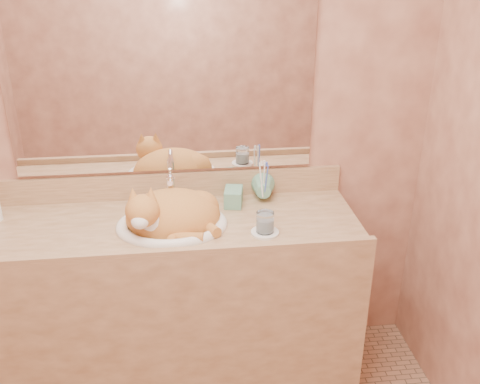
{
  "coord_description": "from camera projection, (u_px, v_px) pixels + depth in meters",
  "views": [
    {
      "loc": [
        0.07,
        -1.27,
        1.91
      ],
      "look_at": [
        0.3,
        0.7,
        0.99
      ],
      "focal_mm": 40.0,
      "sensor_mm": 36.0,
      "label": 1
    }
  ],
  "objects": [
    {
      "name": "sink_basin",
      "position": [
        171.0,
        211.0,
        2.19
      ],
      "size": [
        0.5,
        0.44,
        0.14
      ],
      "primitive_type": null,
      "rotation": [
        0.0,
        0.0,
        -0.15
      ],
      "color": "white",
      "rests_on": "vanity_counter"
    },
    {
      "name": "cat",
      "position": [
        169.0,
        212.0,
        2.19
      ],
      "size": [
        0.4,
        0.33,
        0.22
      ],
      "primitive_type": null,
      "rotation": [
        0.0,
        0.0,
        -0.02
      ],
      "color": "#B6692A",
      "rests_on": "sink_basin"
    },
    {
      "name": "vanity_counter",
      "position": [
        174.0,
        307.0,
        2.41
      ],
      "size": [
        1.6,
        0.55,
        0.85
      ],
      "primitive_type": null,
      "color": "#89603D",
      "rests_on": "floor"
    },
    {
      "name": "faucet",
      "position": [
        171.0,
        190.0,
        2.34
      ],
      "size": [
        0.07,
        0.13,
        0.17
      ],
      "primitive_type": null,
      "rotation": [
        0.0,
        0.0,
        -0.23
      ],
      "color": "white",
      "rests_on": "vanity_counter"
    },
    {
      "name": "mirror",
      "position": [
        162.0,
        81.0,
        2.25
      ],
      "size": [
        1.3,
        0.02,
        0.8
      ],
      "primitive_type": "cube",
      "color": "white",
      "rests_on": "wall_back"
    },
    {
      "name": "wall_back",
      "position": [
        164.0,
        113.0,
        2.32
      ],
      "size": [
        2.4,
        0.02,
        2.5
      ],
      "primitive_type": "cube",
      "color": "#8F5441",
      "rests_on": "ground"
    },
    {
      "name": "saucer",
      "position": [
        265.0,
        232.0,
        2.16
      ],
      "size": [
        0.11,
        0.11,
        0.01
      ],
      "primitive_type": "cylinder",
      "color": "white",
      "rests_on": "vanity_counter"
    },
    {
      "name": "water_glass",
      "position": [
        265.0,
        222.0,
        2.14
      ],
      "size": [
        0.07,
        0.07,
        0.08
      ],
      "primitive_type": "cylinder",
      "color": "white",
      "rests_on": "saucer"
    },
    {
      "name": "toothbrush_cup",
      "position": [
        264.0,
        193.0,
        2.39
      ],
      "size": [
        0.12,
        0.12,
        0.1
      ],
      "primitive_type": "imported",
      "rotation": [
        0.0,
        0.0,
        -0.12
      ],
      "color": "#65A283",
      "rests_on": "vanity_counter"
    },
    {
      "name": "toothbrushes",
      "position": [
        264.0,
        179.0,
        2.36
      ],
      "size": [
        0.03,
        0.03,
        0.21
      ],
      "primitive_type": null,
      "color": "white",
      "rests_on": "toothbrush_cup"
    },
    {
      "name": "soap_dispenser",
      "position": [
        232.0,
        193.0,
        2.31
      ],
      "size": [
        0.09,
        0.09,
        0.17
      ],
      "primitive_type": "imported",
      "rotation": [
        0.0,
        0.0,
        -0.18
      ],
      "color": "#65A283",
      "rests_on": "vanity_counter"
    }
  ]
}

